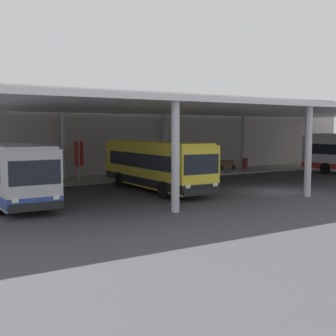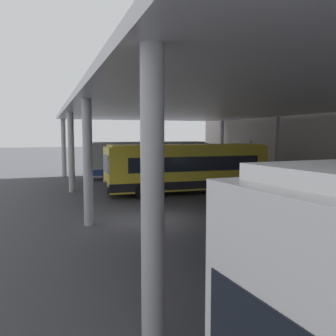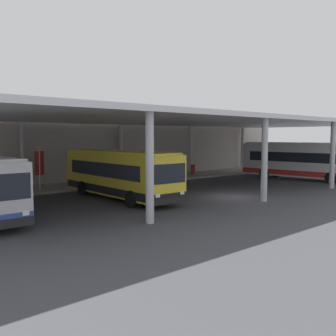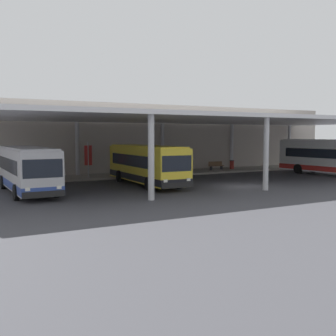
% 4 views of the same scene
% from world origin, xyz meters
% --- Properties ---
extents(ground_plane, '(200.00, 200.00, 0.00)m').
position_xyz_m(ground_plane, '(0.00, 0.00, 0.00)').
color(ground_plane, '#3D3D42').
extents(canopy_shelter, '(40.00, 17.00, 5.55)m').
position_xyz_m(canopy_shelter, '(0.00, 5.50, 5.29)').
color(canopy_shelter, silver).
rests_on(canopy_shelter, ground).
extents(bus_nearest_bay, '(2.82, 10.56, 3.17)m').
position_xyz_m(bus_nearest_bay, '(-15.40, 4.59, 1.66)').
color(bus_nearest_bay, '#B7B7BC').
rests_on(bus_nearest_bay, ground).
extents(bus_second_bay, '(2.92, 10.59, 3.17)m').
position_xyz_m(bus_second_bay, '(-6.24, 4.51, 1.66)').
color(bus_second_bay, yellow).
rests_on(bus_second_bay, ground).
extents(banner_sign, '(0.70, 0.12, 3.20)m').
position_xyz_m(banner_sign, '(-9.00, 10.94, 1.98)').
color(banner_sign, '#B2B2B7').
rests_on(banner_sign, platform_kerb).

